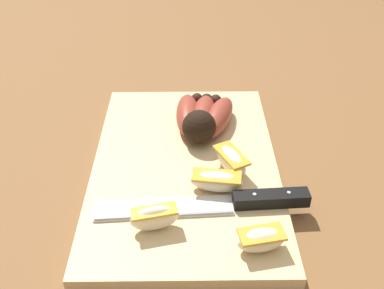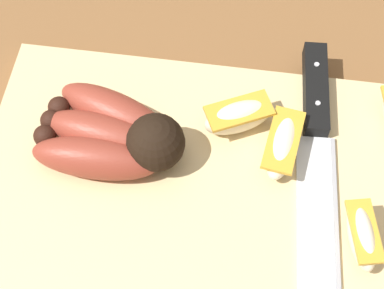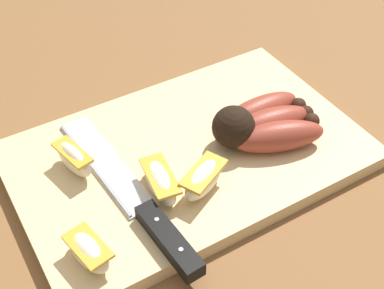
{
  "view_description": "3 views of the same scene",
  "coord_description": "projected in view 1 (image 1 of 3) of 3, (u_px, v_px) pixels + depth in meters",
  "views": [
    {
      "loc": [
        -0.54,
        -0.02,
        0.44
      ],
      "look_at": [
        0.01,
        -0.02,
        0.04
      ],
      "focal_mm": 42.85,
      "sensor_mm": 36.0,
      "label": 1
    },
    {
      "loc": [
        -0.03,
        0.23,
        0.52
      ],
      "look_at": [
        0.01,
        -0.04,
        0.05
      ],
      "focal_mm": 58.14,
      "sensor_mm": 36.0,
      "label": 2
    },
    {
      "loc": [
        -0.24,
        -0.41,
        0.47
      ],
      "look_at": [
        -0.02,
        -0.04,
        0.05
      ],
      "focal_mm": 49.47,
      "sensor_mm": 36.0,
      "label": 3
    }
  ],
  "objects": [
    {
      "name": "ground_plane",
      "position": [
        176.0,
        170.0,
        0.69
      ],
      "size": [
        6.0,
        6.0,
        0.0
      ],
      "primitive_type": "plane",
      "color": "brown"
    },
    {
      "name": "cutting_board",
      "position": [
        185.0,
        168.0,
        0.68
      ],
      "size": [
        0.42,
        0.27,
        0.02
      ],
      "primitive_type": "cube",
      "color": "#DBBC84",
      "rests_on": "ground_plane"
    },
    {
      "name": "banana_bunch",
      "position": [
        202.0,
        117.0,
        0.73
      ],
      "size": [
        0.14,
        0.1,
        0.06
      ],
      "color": "black",
      "rests_on": "cutting_board"
    },
    {
      "name": "chefs_knife",
      "position": [
        234.0,
        202.0,
        0.6
      ],
      "size": [
        0.05,
        0.28,
        0.02
      ],
      "color": "silver",
      "rests_on": "cutting_board"
    },
    {
      "name": "apple_wedge_near",
      "position": [
        261.0,
        239.0,
        0.53
      ],
      "size": [
        0.04,
        0.06,
        0.03
      ],
      "color": "#F4E5C1",
      "rests_on": "cutting_board"
    },
    {
      "name": "apple_wedge_middle",
      "position": [
        155.0,
        217.0,
        0.56
      ],
      "size": [
        0.03,
        0.06,
        0.04
      ],
      "color": "#F4E5C1",
      "rests_on": "cutting_board"
    },
    {
      "name": "apple_wedge_far",
      "position": [
        217.0,
        181.0,
        0.62
      ],
      "size": [
        0.04,
        0.07,
        0.03
      ],
      "color": "#F4E5C1",
      "rests_on": "cutting_board"
    },
    {
      "name": "apple_wedge_extra",
      "position": [
        231.0,
        161.0,
        0.65
      ],
      "size": [
        0.07,
        0.05,
        0.03
      ],
      "color": "#F4E5C1",
      "rests_on": "cutting_board"
    }
  ]
}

